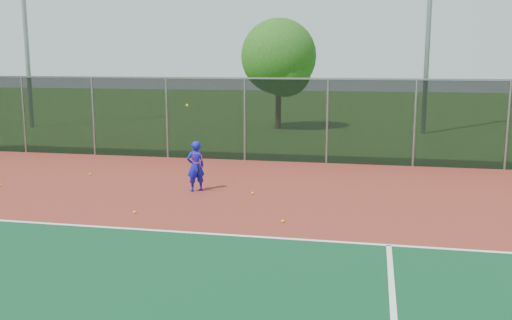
% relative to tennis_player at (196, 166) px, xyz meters
% --- Properties ---
extents(ground, '(120.00, 120.00, 0.00)m').
position_rel_tennis_player_xyz_m(ground, '(3.23, -6.82, -0.74)').
color(ground, '#2D5A19').
rests_on(ground, ground).
extents(court_apron, '(30.00, 20.00, 0.02)m').
position_rel_tennis_player_xyz_m(court_apron, '(3.23, -4.82, -0.73)').
color(court_apron, maroon).
rests_on(court_apron, ground).
extents(fence_back, '(30.00, 0.06, 3.03)m').
position_rel_tennis_player_xyz_m(fence_back, '(3.23, 5.18, 0.83)').
color(fence_back, black).
rests_on(fence_back, court_apron).
extents(tennis_player, '(0.62, 0.71, 2.44)m').
position_rel_tennis_player_xyz_m(tennis_player, '(0.00, 0.00, 0.00)').
color(tennis_player, '#1415BF').
rests_on(tennis_player, court_apron).
extents(practice_ball_2, '(0.07, 0.07, 0.07)m').
position_rel_tennis_player_xyz_m(practice_ball_2, '(-5.83, -0.58, -0.68)').
color(practice_ball_2, '#C9DB19').
rests_on(practice_ball_2, court_apron).
extents(practice_ball_3, '(0.07, 0.07, 0.07)m').
position_rel_tennis_player_xyz_m(practice_ball_3, '(1.65, -0.07, -0.68)').
color(practice_ball_3, '#C9DB19').
rests_on(practice_ball_3, court_apron).
extents(practice_ball_5, '(0.07, 0.07, 0.07)m').
position_rel_tennis_player_xyz_m(practice_ball_5, '(2.90, -2.65, -0.68)').
color(practice_ball_5, '#C9DB19').
rests_on(practice_ball_5, court_apron).
extents(practice_ball_6, '(0.07, 0.07, 0.07)m').
position_rel_tennis_player_xyz_m(practice_ball_6, '(-0.72, -2.60, -0.68)').
color(practice_ball_6, '#C9DB19').
rests_on(practice_ball_6, court_apron).
extents(practice_ball_7, '(0.07, 0.07, 0.07)m').
position_rel_tennis_player_xyz_m(practice_ball_7, '(-4.02, 1.43, -0.68)').
color(practice_ball_7, '#C9DB19').
rests_on(practice_ball_7, court_apron).
extents(tree_back_left, '(3.97, 3.97, 5.84)m').
position_rel_tennis_player_xyz_m(tree_back_left, '(-0.07, 14.97, 2.92)').
color(tree_back_left, '#3C2916').
rests_on(tree_back_left, ground).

